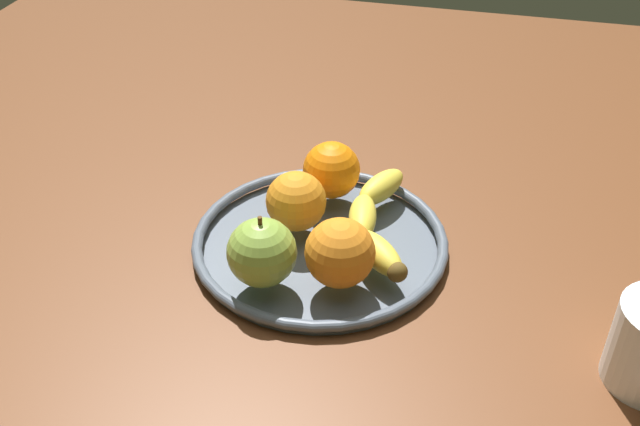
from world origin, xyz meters
TOP-DOWN VIEW (x-y plane):
  - ground_plane at (0.00, 0.00)cm, footprint 154.55×154.55cm
  - fruit_bowl at (0.00, 0.00)cm, footprint 28.20×28.20cm
  - banana at (-2.23, 5.65)cm, footprint 20.22×8.78cm
  - apple at (8.54, -3.78)cm, footprint 7.05×7.05cm
  - orange_front_right at (-1.04, -2.95)cm, footprint 6.67×6.67cm
  - orange_back_left at (-8.10, -0.66)cm, footprint 6.69×6.69cm
  - orange_back_right at (6.74, 3.72)cm, footprint 7.10×7.10cm

SIDE VIEW (x-z plane):
  - ground_plane at x=0.00cm, z-range -4.00..0.00cm
  - fruit_bowl at x=0.00cm, z-range 0.02..1.82cm
  - banana at x=-2.23cm, z-range 1.80..4.85cm
  - orange_front_right at x=-1.04cm, z-range 1.80..8.47cm
  - orange_back_left at x=-8.10cm, z-range 1.80..8.49cm
  - apple at x=8.54cm, z-range 1.40..9.25cm
  - orange_back_right at x=6.74cm, z-range 1.80..8.90cm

